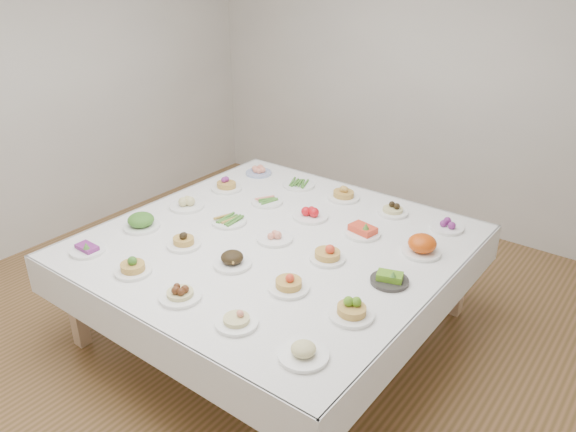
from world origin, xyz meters
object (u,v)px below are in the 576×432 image
Objects in this scene: display_table at (275,248)px; dish_24 at (447,224)px; dish_12 at (275,235)px; dish_0 at (87,246)px.

dish_24 is (0.89, 0.89, 0.11)m from display_table.
display_table is 0.10m from dish_12.
dish_0 is 0.96× the size of dish_24.
display_table is 10.40× the size of dish_0.
dish_12 reaches higher than display_table.
display_table is at bearing 36.85° from dish_12.
dish_12 is at bearing -143.15° from display_table.
dish_24 is at bearing 45.10° from dish_12.
dish_0 reaches higher than display_table.
dish_24 is at bearing 45.13° from dish_0.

